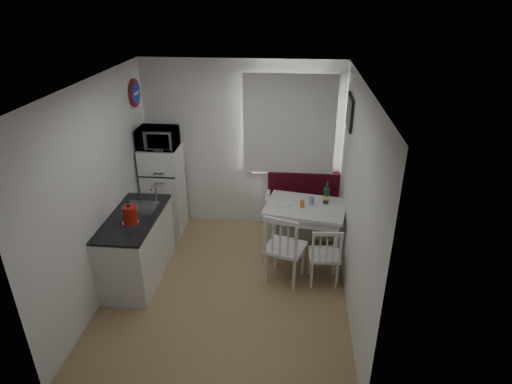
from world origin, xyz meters
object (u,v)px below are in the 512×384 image
Objects in this scene: kitchen_counter at (137,246)px; kettle at (130,215)px; fridge at (164,189)px; bench at (307,214)px; dining_table at (305,211)px; wine_bottle at (326,193)px; microwave at (158,138)px; chair_left at (285,243)px; chair_right at (325,251)px.

kettle is at bearing -75.89° from kitchen_counter.
kitchen_counter is 1.27m from fridge.
bench is 0.79m from dining_table.
dining_table is at bearing -160.12° from wine_bottle.
fridge is at bearing 90.00° from microwave.
fridge is at bearing 164.94° from chair_left.
fridge is 2.49× the size of microwave.
microwave is at bearing 89.06° from kitchen_counter.
kitchen_counter is 1.93m from chair_left.
bench is (2.23, 1.35, -0.14)m from kitchen_counter.
kitchen_counter reaches higher than bench.
chair_left is 2.27m from fridge.
kitchen_counter is 4.94× the size of kettle.
dining_table is 0.73m from chair_right.
kettle is at bearing -144.55° from bench.
bench is 4.10× the size of wine_bottle.
wine_bottle is at bearing 17.59° from kitchen_counter.
kitchen_counter is 0.96× the size of fridge.
fridge reaches higher than kettle.
chair_left is (1.92, 0.00, 0.16)m from kitchen_counter.
dining_table is 0.86× the size of fridge.
fridge is (-2.21, -0.11, 0.38)m from bench.
bench is at bearing 95.27° from chair_left.
wine_bottle is at bearing -10.89° from fridge.
microwave is 1.48m from kettle.
chair_right is 1.40× the size of wine_bottle.
kitchen_counter reaches higher than dining_table.
kettle reaches higher than dining_table.
microwave is (-1.90, 1.19, 0.91)m from chair_left.
fridge is (-2.40, 1.22, 0.17)m from chair_right.
chair_right is 0.33× the size of fridge.
kettle is 0.83× the size of wine_bottle.
kitchen_counter reaches higher than wine_bottle.
kitchen_counter is 1.61m from microwave.
dining_table is at bearing -13.51° from microwave.
dining_table is 2.03× the size of chair_left.
wine_bottle is (2.45, 0.78, 0.51)m from kitchen_counter.
kettle is at bearing -88.81° from fridge.
chair_left is at bearing -100.21° from dining_table.
microwave is (-2.21, -0.16, 1.22)m from bench.
kitchen_counter is 2.29m from dining_table.
bench is 1.10× the size of dining_table.
kitchen_counter is at bearing -90.90° from fridge.
kitchen_counter is at bearing -161.86° from chair_left.
kettle is at bearing -88.76° from microwave.
fridge reaches higher than chair_left.
kettle is 2.59m from wine_bottle.
wine_bottle is at bearing 73.77° from chair_left.
microwave is at bearing 166.01° from chair_left.
bench is 2.92× the size of chair_right.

